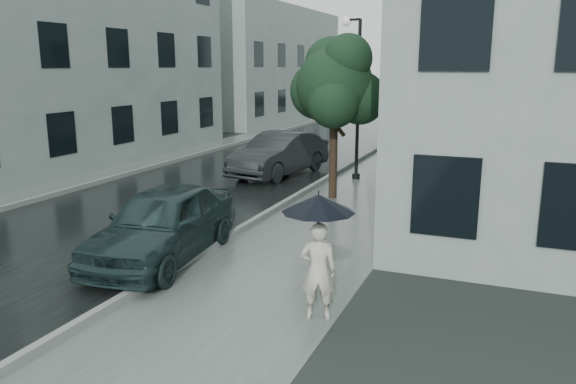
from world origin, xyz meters
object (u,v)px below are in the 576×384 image
at_px(pedestrian, 318,271).
at_px(car_far, 279,154).
at_px(street_tree, 335,85).
at_px(lamp_post, 355,88).
at_px(car_near, 163,223).

height_order(pedestrian, car_far, pedestrian).
bearing_deg(street_tree, car_far, 137.82).
bearing_deg(street_tree, pedestrian, -74.28).
xyz_separation_m(street_tree, lamp_post, (-0.24, 3.03, -0.22)).
height_order(pedestrian, street_tree, street_tree).
distance_m(lamp_post, car_far, 3.60).
bearing_deg(car_far, pedestrian, -54.85).
relative_size(street_tree, car_far, 1.03).
bearing_deg(street_tree, lamp_post, 94.51).
relative_size(lamp_post, car_near, 1.25).
bearing_deg(pedestrian, car_near, -37.03).
xyz_separation_m(pedestrian, car_near, (-3.90, 1.50, -0.04)).
relative_size(pedestrian, street_tree, 0.33).
bearing_deg(lamp_post, car_far, -154.51).
xyz_separation_m(street_tree, car_far, (-2.90, 2.63, -2.61)).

